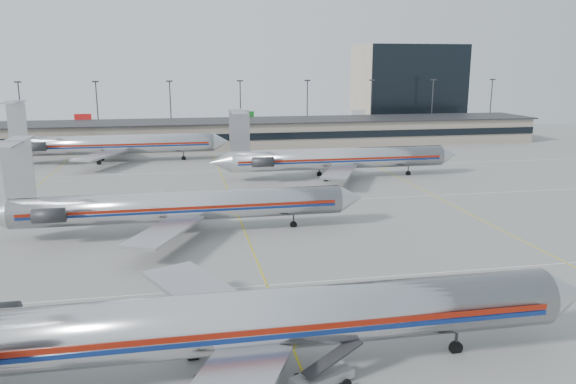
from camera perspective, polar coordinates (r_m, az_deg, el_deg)
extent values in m
plane|color=gray|center=(41.57, 0.06, -14.60)|extent=(260.00, 260.00, 0.00)
cube|color=silver|center=(50.52, -2.15, -9.45)|extent=(160.00, 0.15, 0.02)
cube|color=gray|center=(135.38, -7.96, 5.82)|extent=(160.00, 16.00, 6.00)
cube|color=black|center=(127.32, -7.76, 5.48)|extent=(160.00, 0.20, 1.60)
cube|color=#2D2D30|center=(135.04, -8.01, 7.13)|extent=(162.00, 17.00, 0.30)
cylinder|color=#38383D|center=(153.44, -25.49, 7.21)|extent=(0.30, 0.30, 15.00)
cube|color=#2D2D30|center=(153.05, -25.76, 10.04)|extent=(1.60, 0.40, 0.35)
cylinder|color=#38383D|center=(150.01, -18.77, 7.67)|extent=(0.30, 0.30, 15.00)
cube|color=#2D2D30|center=(149.61, -18.98, 10.57)|extent=(1.60, 0.40, 0.35)
cylinder|color=#38383D|center=(148.69, -11.82, 8.03)|extent=(0.30, 0.30, 15.00)
cube|color=#2D2D30|center=(148.29, -11.96, 10.96)|extent=(1.60, 0.40, 0.35)
cylinder|color=#38383D|center=(149.55, -4.84, 8.28)|extent=(0.30, 0.30, 15.00)
cube|color=#2D2D30|center=(149.15, -4.90, 11.19)|extent=(1.60, 0.40, 0.35)
cylinder|color=#38383D|center=(152.54, 1.96, 8.41)|extent=(0.30, 0.30, 15.00)
cube|color=#2D2D30|center=(152.15, 1.99, 11.26)|extent=(1.60, 0.40, 0.35)
cylinder|color=#38383D|center=(157.54, 8.43, 8.42)|extent=(0.30, 0.30, 15.00)
cube|color=#2D2D30|center=(157.16, 8.52, 11.18)|extent=(1.60, 0.40, 0.35)
cylinder|color=#38383D|center=(164.37, 14.42, 8.33)|extent=(0.30, 0.30, 15.00)
cube|color=#2D2D30|center=(164.01, 14.57, 10.98)|extent=(1.60, 0.40, 0.35)
cylinder|color=#38383D|center=(172.81, 19.88, 8.18)|extent=(0.30, 0.30, 15.00)
cube|color=#2D2D30|center=(172.47, 20.08, 10.69)|extent=(1.60, 0.40, 0.35)
cube|color=tan|center=(178.29, 12.00, 10.38)|extent=(30.00, 20.00, 25.00)
cylinder|color=silver|center=(35.72, -4.59, -12.99)|extent=(41.32, 3.82, 3.82)
cone|color=silver|center=(43.88, 26.20, -9.29)|extent=(3.31, 3.82, 3.82)
cube|color=maroon|center=(33.94, -4.21, -14.14)|extent=(39.26, 0.05, 0.36)
cube|color=navy|center=(34.13, -4.20, -14.76)|extent=(39.26, 0.05, 0.29)
cube|color=#B2B2B7|center=(42.60, -8.49, -10.21)|extent=(9.61, 14.01, 0.33)
cylinder|color=#2D2D30|center=(40.95, 16.72, -14.30)|extent=(0.21, 0.21, 1.70)
cylinder|color=#2D2D30|center=(39.03, -9.63, -15.33)|extent=(0.21, 0.21, 1.70)
cylinder|color=black|center=(41.17, 16.67, -14.91)|extent=(0.93, 0.31, 0.93)
cylinder|color=silver|center=(65.73, -10.64, -1.41)|extent=(37.26, 3.45, 3.45)
cone|color=silver|center=(68.75, 6.36, -0.64)|extent=(2.98, 3.45, 3.45)
cube|color=maroon|center=(64.02, -10.63, -1.66)|extent=(35.39, 0.05, 0.33)
cube|color=navy|center=(64.11, -10.62, -1.98)|extent=(35.39, 0.05, 0.26)
cube|color=#B2B2B7|center=(72.31, -12.15, -0.94)|extent=(8.66, 12.63, 0.30)
cube|color=#B2B2B7|center=(59.71, -12.33, -3.86)|extent=(8.66, 12.63, 0.30)
cube|color=#B2B2B7|center=(66.97, -25.73, 2.08)|extent=(3.17, 0.23, 6.33)
cube|color=#B2B2B7|center=(66.62, -26.21, 4.58)|extent=(2.24, 9.78, 0.17)
cylinder|color=#2D2D30|center=(69.66, -22.24, -1.11)|extent=(3.35, 1.58, 1.58)
cylinder|color=#2D2D30|center=(64.61, -23.12, -2.22)|extent=(3.35, 1.58, 1.58)
cylinder|color=#2D2D30|center=(67.65, 0.56, -2.96)|extent=(0.19, 0.19, 1.54)
cylinder|color=#2D2D30|center=(64.29, -13.03, -4.14)|extent=(0.19, 0.19, 1.54)
cylinder|color=#2D2D30|center=(68.58, -12.92, -3.07)|extent=(0.19, 0.19, 1.54)
cylinder|color=black|center=(67.77, 0.56, -3.32)|extent=(0.84, 0.28, 0.84)
cylinder|color=silver|center=(97.01, 5.24, 3.42)|extent=(37.19, 3.62, 3.62)
cone|color=silver|center=(104.41, 15.95, 3.64)|extent=(3.13, 3.62, 3.62)
cone|color=#B2B2B7|center=(93.44, -6.86, 3.02)|extent=(3.52, 3.62, 3.62)
cube|color=maroon|center=(95.26, 5.54, 3.33)|extent=(35.33, 0.05, 0.34)
cube|color=navy|center=(95.33, 5.54, 3.10)|extent=(35.33, 0.05, 0.27)
cube|color=#B2B2B7|center=(103.18, 3.12, 3.46)|extent=(9.10, 13.27, 0.31)
cube|color=#B2B2B7|center=(90.16, 5.24, 2.07)|extent=(9.10, 13.27, 0.31)
cube|color=#B2B2B7|center=(93.00, -4.95, 6.22)|extent=(3.33, 0.24, 6.66)
cube|color=#B2B2B7|center=(92.67, -5.17, 8.14)|extent=(2.35, 10.28, 0.18)
cylinder|color=#2D2D30|center=(96.82, -3.05, 3.61)|extent=(3.52, 1.66, 1.66)
cylinder|color=#2D2D30|center=(91.37, -2.56, 3.07)|extent=(3.52, 1.66, 1.66)
cylinder|color=#2D2D30|center=(101.71, 12.11, 2.12)|extent=(0.20, 0.20, 1.62)
cylinder|color=#2D2D30|center=(94.47, 3.89, 1.58)|extent=(0.20, 0.20, 1.62)
cylinder|color=#2D2D30|center=(98.93, 3.19, 2.10)|extent=(0.20, 0.20, 1.62)
cylinder|color=black|center=(101.80, 12.10, 1.87)|extent=(0.88, 0.29, 0.88)
cylinder|color=silver|center=(117.88, -17.12, 4.65)|extent=(38.94, 3.79, 3.79)
cone|color=silver|center=(117.50, -6.80, 5.10)|extent=(3.28, 3.79, 3.79)
cone|color=#B2B2B7|center=(122.02, -27.14, 4.06)|extent=(3.69, 3.79, 3.79)
cube|color=maroon|center=(115.98, -17.22, 4.59)|extent=(37.00, 0.05, 0.36)
cube|color=navy|center=(116.04, -17.21, 4.39)|extent=(37.00, 0.05, 0.29)
cube|color=#B2B2B7|center=(125.31, -17.70, 4.59)|extent=(9.53, 13.89, 0.33)
cube|color=#B2B2B7|center=(111.22, -18.51, 3.56)|extent=(9.53, 13.89, 0.33)
cube|color=#B2B2B7|center=(120.55, -25.84, 6.69)|extent=(3.48, 0.26, 6.97)
cube|color=#B2B2B7|center=(120.40, -26.14, 8.22)|extent=(2.46, 10.76, 0.18)
cylinder|color=#2D2D30|center=(123.05, -23.66, 4.60)|extent=(3.69, 1.74, 1.74)
cylinder|color=#2D2D30|center=(117.41, -24.26, 4.20)|extent=(3.69, 1.74, 1.74)
cylinder|color=#2D2D30|center=(117.60, -10.56, 3.63)|extent=(0.20, 0.20, 1.69)
cylinder|color=#2D2D30|center=(116.23, -18.66, 3.06)|extent=(0.20, 0.20, 1.69)
cylinder|color=#2D2D30|center=(121.05, -18.37, 3.45)|extent=(0.20, 0.20, 1.69)
cylinder|color=black|center=(117.67, -10.55, 3.39)|extent=(0.92, 0.31, 0.92)
cube|color=#9C9C9C|center=(36.12, 3.47, -18.29)|extent=(4.19, 2.76, 0.55)
cube|color=#2D2D30|center=(35.64, 4.56, -16.43)|extent=(4.08, 2.38, 1.41)
cylinder|color=black|center=(37.06, 5.46, -17.85)|extent=(0.55, 0.18, 0.55)
cylinder|color=black|center=(36.08, 6.03, -18.79)|extent=(0.55, 0.18, 0.55)
cylinder|color=black|center=(36.45, 0.93, -18.36)|extent=(0.55, 0.18, 0.55)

